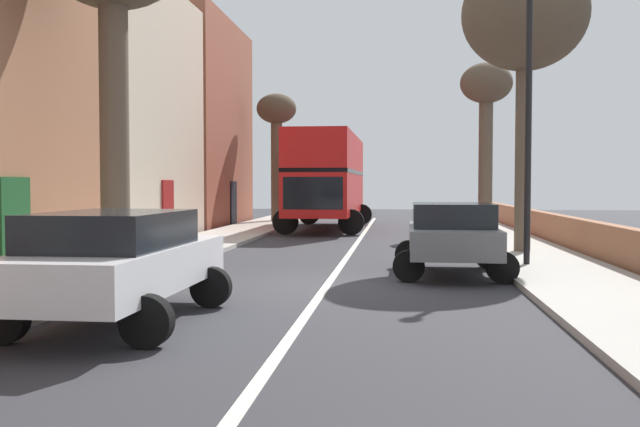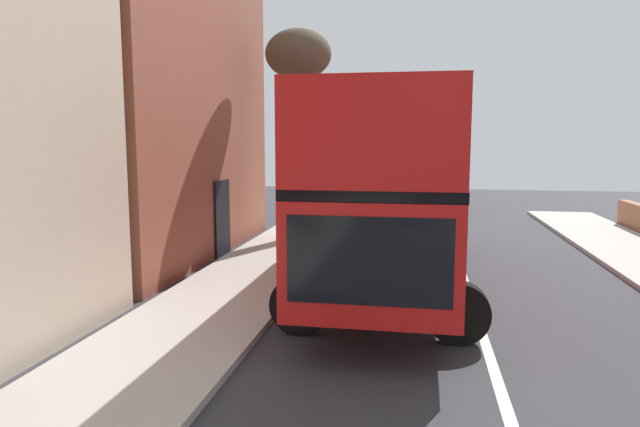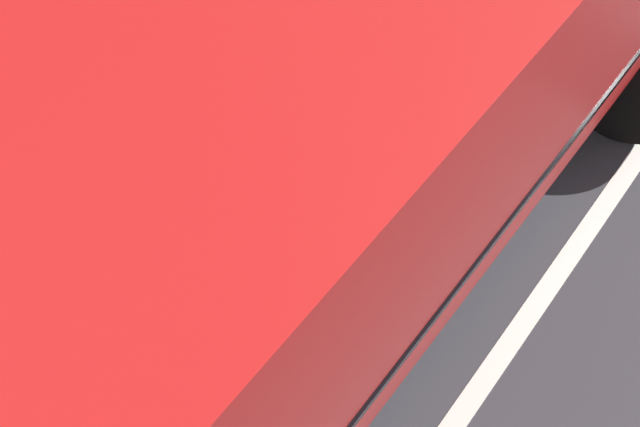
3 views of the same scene
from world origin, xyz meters
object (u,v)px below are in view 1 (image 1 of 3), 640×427
parked_car_grey_right_0 (452,234)px  parked_car_white_left_2 (118,259)px  double_decker_bus (328,175)px  street_tree_left_4 (276,122)px  street_tree_right_3 (525,18)px  street_tree_right_1 (486,99)px  lamppost_right (528,103)px

parked_car_grey_right_0 → parked_car_white_left_2: parked_car_white_left_2 is taller
double_decker_bus → parked_car_white_left_2: 21.12m
parked_car_grey_right_0 → street_tree_left_4: (-7.31, 20.10, 4.25)m
double_decker_bus → street_tree_right_3: size_ratio=1.28×
street_tree_right_3 → street_tree_left_4: 18.29m
street_tree_right_1 → street_tree_left_4: 11.76m
double_decker_bus → lamppost_right: (6.00, -13.89, 1.45)m
parked_car_white_left_2 → street_tree_right_1: bearing=69.1°
lamppost_right → street_tree_right_3: bearing=82.0°
street_tree_left_4 → parked_car_grey_right_0: bearing=-70.0°
parked_car_grey_right_0 → street_tree_right_3: (2.26, 4.57, 5.58)m
double_decker_bus → street_tree_right_1: size_ratio=1.54×
street_tree_right_1 → parked_car_grey_right_0: bearing=-99.8°
double_decker_bus → street_tree_right_1: (6.51, -1.87, 3.00)m
parked_car_white_left_2 → street_tree_right_1: 21.01m
street_tree_right_3 → double_decker_bus: bearing=121.2°
double_decker_bus → parked_car_grey_right_0: (4.20, -15.20, -1.46)m
parked_car_grey_right_0 → lamppost_right: 3.67m
street_tree_right_1 → lamppost_right: bearing=-92.4°
double_decker_bus → parked_car_white_left_2: (-0.80, -21.06, -1.44)m
parked_car_grey_right_0 → street_tree_right_3: street_tree_right_3 is taller
street_tree_right_3 → lamppost_right: bearing=-98.0°
parked_car_grey_right_0 → parked_car_white_left_2: size_ratio=0.88×
double_decker_bus → street_tree_right_3: bearing=-58.8°
lamppost_right → street_tree_left_4: bearing=115.9°
parked_car_grey_right_0 → street_tree_right_1: bearing=80.2°
parked_car_grey_right_0 → lamppost_right: size_ratio=0.63×
parked_car_grey_right_0 → double_decker_bus: bearing=105.4°
street_tree_right_1 → street_tree_left_4: street_tree_right_1 is taller
double_decker_bus → street_tree_left_4: street_tree_left_4 is taller
parked_car_white_left_2 → street_tree_right_1: (7.31, 19.19, 4.45)m
double_decker_bus → street_tree_right_3: (6.46, -10.64, 4.13)m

